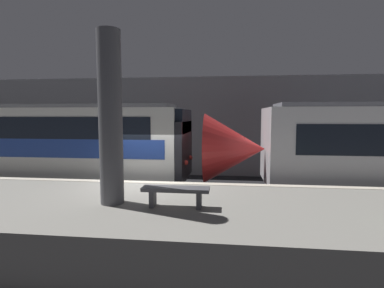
# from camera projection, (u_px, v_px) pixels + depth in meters

# --- Properties ---
(ground_plane) EXTENTS (120.00, 120.00, 0.00)m
(ground_plane) POSITION_uv_depth(u_px,v_px,m) (145.00, 215.00, 9.44)
(ground_plane) COLOR black
(platform) EXTENTS (40.00, 4.33, 1.10)m
(platform) POSITION_uv_depth(u_px,v_px,m) (120.00, 222.00, 7.25)
(platform) COLOR gray
(platform) RESTS_ON ground
(station_rear_barrier) EXTENTS (50.00, 0.15, 5.12)m
(station_rear_barrier) POSITION_uv_depth(u_px,v_px,m) (179.00, 126.00, 15.75)
(station_rear_barrier) COLOR gray
(station_rear_barrier) RESTS_ON ground
(support_pillar_near) EXTENTS (0.54, 0.54, 3.95)m
(support_pillar_near) POSITION_uv_depth(u_px,v_px,m) (110.00, 118.00, 6.82)
(support_pillar_near) COLOR #56565B
(support_pillar_near) RESTS_ON platform
(platform_bench) EXTENTS (1.50, 0.40, 0.45)m
(platform_bench) POSITION_uv_depth(u_px,v_px,m) (176.00, 192.00, 6.65)
(platform_bench) COLOR #4C4C51
(platform_bench) RESTS_ON platform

